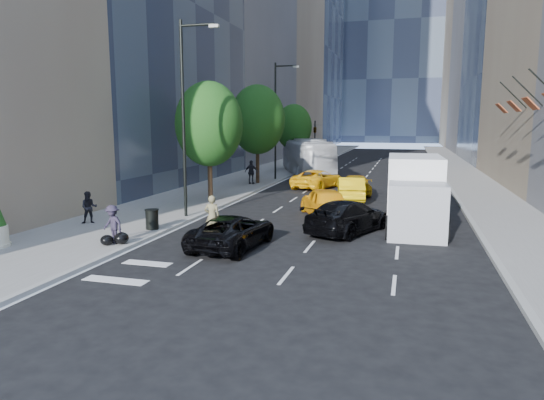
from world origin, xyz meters
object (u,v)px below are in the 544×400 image
(skateboarder, at_px, (212,220))
(black_sedan_lincoln, at_px, (233,231))
(trash_can, at_px, (152,220))
(city_bus, at_px, (307,157))
(box_truck, at_px, (415,192))
(black_sedan_mercedes, at_px, (348,216))

(skateboarder, xyz_separation_m, black_sedan_lincoln, (1.26, -0.87, -0.25))
(skateboarder, distance_m, trash_can, 3.44)
(skateboarder, distance_m, city_bus, 27.72)
(skateboarder, relative_size, box_truck, 0.26)
(black_sedan_lincoln, bearing_deg, city_bus, -79.44)
(skateboarder, xyz_separation_m, black_sedan_mercedes, (5.47, 3.14, -0.16))
(city_bus, xyz_separation_m, trash_can, (-1.80, -26.90, -1.19))
(black_sedan_mercedes, relative_size, box_truck, 0.73)
(box_truck, distance_m, trash_can, 12.67)
(skateboarder, bearing_deg, city_bus, -97.59)
(skateboarder, height_order, box_truck, box_truck)
(skateboarder, bearing_deg, black_sedan_mercedes, -160.88)
(black_sedan_lincoln, bearing_deg, skateboarder, -29.46)
(black_sedan_mercedes, distance_m, trash_can, 9.12)
(box_truck, bearing_deg, trash_can, -160.39)
(black_sedan_mercedes, bearing_deg, box_truck, -119.34)
(city_bus, xyz_separation_m, box_truck, (9.94, -22.28, -0.05))
(black_sedan_lincoln, xyz_separation_m, black_sedan_mercedes, (4.21, 4.01, 0.09))
(trash_can, bearing_deg, box_truck, 21.51)
(black_sedan_mercedes, height_order, trash_can, black_sedan_mercedes)
(black_sedan_lincoln, distance_m, trash_can, 4.88)
(black_sedan_mercedes, distance_m, box_truck, 3.82)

